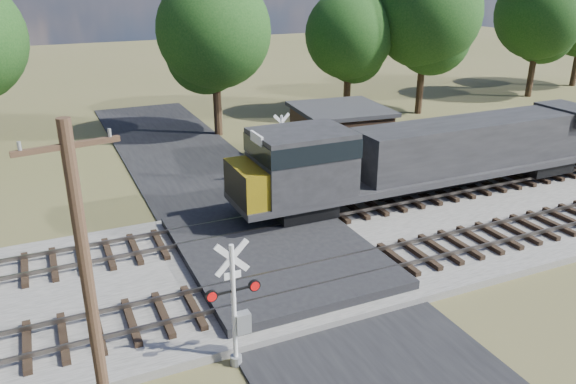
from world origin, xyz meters
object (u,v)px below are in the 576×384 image
crossing_signal_far (280,155)px  equipment_shed (340,136)px  utility_pole (90,296)px  crossing_signal_near (237,315)px

crossing_signal_far → equipment_shed: (4.46, 1.59, 0.14)m
crossing_signal_far → utility_pole: size_ratio=0.47×
crossing_signal_near → utility_pole: size_ratio=0.49×
crossing_signal_far → equipment_shed: size_ratio=0.70×
crossing_signal_far → utility_pole: utility_pole is taller
crossing_signal_near → equipment_shed: crossing_signal_near is taller
crossing_signal_far → utility_pole: (-10.89, -15.01, 2.69)m
crossing_signal_near → utility_pole: 4.99m
crossing_signal_near → crossing_signal_far: crossing_signal_near is taller
crossing_signal_near → crossing_signal_far: size_ratio=1.04×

